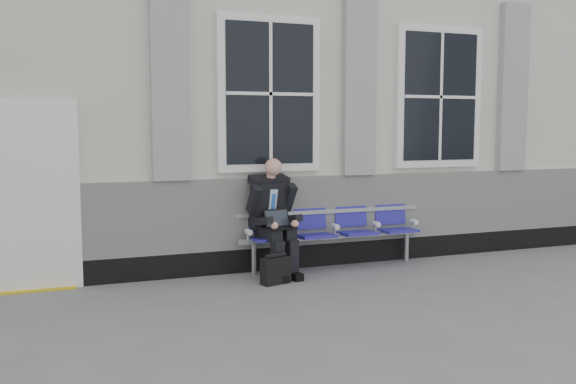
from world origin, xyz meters
name	(u,v)px	position (x,y,z in m)	size (l,w,h in m)	color
ground	(479,281)	(0.00, 0.00, 0.00)	(70.00, 70.00, 0.00)	slate
station_building	(350,103)	(-0.02, 3.47, 2.22)	(14.40, 4.40, 4.49)	beige
bench	(333,226)	(-1.31, 1.32, 0.55)	(2.60, 0.47, 0.91)	#9EA0A3
businessman	(273,213)	(-2.20, 1.19, 0.78)	(0.62, 0.84, 1.46)	black
briefcase	(276,270)	(-2.32, 0.75, 0.17)	(0.38, 0.25, 0.36)	black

